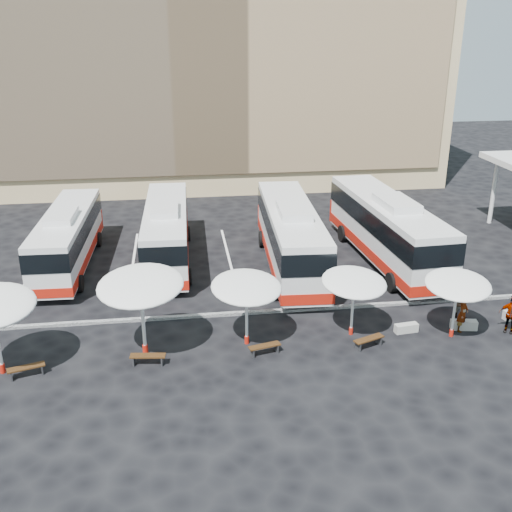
{
  "coord_description": "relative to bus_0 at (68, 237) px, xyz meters",
  "views": [
    {
      "loc": [
        -3.09,
        -26.86,
        13.97
      ],
      "look_at": [
        1.0,
        3.0,
        2.2
      ],
      "focal_mm": 42.0,
      "sensor_mm": 36.0,
      "label": 1
    }
  ],
  "objects": [
    {
      "name": "sunshade_2",
      "position": [
        9.57,
        -10.94,
        0.96
      ],
      "size": [
        3.82,
        3.86,
        3.37
      ],
      "rotation": [
        0.0,
        0.0,
        0.21
      ],
      "color": "silver",
      "rests_on": "ground"
    },
    {
      "name": "sunshade_4",
      "position": [
        19.33,
        -11.58,
        0.78
      ],
      "size": [
        3.59,
        3.62,
        3.16
      ],
      "rotation": [
        0.0,
        0.0,
        -0.21
      ],
      "color": "silver",
      "rests_on": "ground"
    },
    {
      "name": "conc_bench_1",
      "position": [
        20.24,
        -11.0,
        -1.67
      ],
      "size": [
        1.3,
        0.62,
        0.47
      ],
      "primitive_type": "cube",
      "rotation": [
        0.0,
        0.0,
        -0.17
      ],
      "color": "gray",
      "rests_on": "ground"
    },
    {
      "name": "bus_0",
      "position": [
        0.0,
        0.0,
        0.0
      ],
      "size": [
        3.02,
        11.81,
        3.72
      ],
      "rotation": [
        0.0,
        0.0,
        -0.03
      ],
      "color": "silver",
      "rests_on": "ground"
    },
    {
      "name": "bus_2",
      "position": [
        13.32,
        -2.06,
        0.23
      ],
      "size": [
        3.57,
        13.3,
        4.18
      ],
      "rotation": [
        0.0,
        0.0,
        -0.05
      ],
      "color": "silver",
      "rests_on": "ground"
    },
    {
      "name": "wood_bench_0",
      "position": [
        0.01,
        -12.45,
        -1.54
      ],
      "size": [
        1.57,
        0.84,
        0.47
      ],
      "rotation": [
        0.0,
        0.0,
        0.3
      ],
      "color": "black",
      "rests_on": "ground"
    },
    {
      "name": "bus_1",
      "position": [
        5.94,
        0.22,
        0.07
      ],
      "size": [
        3.04,
        12.2,
        3.85
      ],
      "rotation": [
        0.0,
        0.0,
        -0.02
      ],
      "color": "silver",
      "rests_on": "ground"
    },
    {
      "name": "sunshade_1",
      "position": [
        4.92,
        -11.22,
        1.46
      ],
      "size": [
        4.48,
        4.52,
        3.95
      ],
      "rotation": [
        0.0,
        0.0,
        -0.21
      ],
      "color": "silver",
      "rests_on": "ground"
    },
    {
      "name": "wood_bench_2",
      "position": [
        10.25,
        -12.01,
        -1.56
      ],
      "size": [
        1.52,
        0.74,
        0.45
      ],
      "rotation": [
        0.0,
        0.0,
        0.25
      ],
      "color": "black",
      "rests_on": "ground"
    },
    {
      "name": "sandstone_building",
      "position": [
        9.76,
        23.41,
        10.72
      ],
      "size": [
        42.0,
        18.25,
        29.6
      ],
      "color": "tan",
      "rests_on": "ground"
    },
    {
      "name": "passenger_2",
      "position": [
        22.26,
        -11.55,
        -0.97
      ],
      "size": [
        1.15,
        1.03,
        1.87
      ],
      "primitive_type": "imported",
      "rotation": [
        0.0,
        0.0,
        -0.65
      ],
      "color": "black",
      "rests_on": "ground"
    },
    {
      "name": "sunshade_3",
      "position": [
        14.64,
        -10.74,
        0.81
      ],
      "size": [
        3.67,
        3.7,
        3.19
      ],
      "rotation": [
        0.0,
        0.0,
        0.23
      ],
      "color": "silver",
      "rests_on": "ground"
    },
    {
      "name": "wood_bench_1",
      "position": [
        5.07,
        -12.2,
        -1.54
      ],
      "size": [
        1.58,
        0.6,
        0.47
      ],
      "rotation": [
        0.0,
        0.0,
        -0.12
      ],
      "color": "black",
      "rests_on": "ground"
    },
    {
      "name": "wood_bench_3",
      "position": [
        15.09,
        -12.05,
        -1.54
      ],
      "size": [
        1.57,
        0.94,
        0.47
      ],
      "rotation": [
        0.0,
        0.0,
        0.38
      ],
      "color": "black",
      "rests_on": "ground"
    },
    {
      "name": "bus_3",
      "position": [
        19.4,
        -1.72,
        0.3
      ],
      "size": [
        3.74,
        13.72,
        4.31
      ],
      "rotation": [
        0.0,
        0.0,
        0.06
      ],
      "color": "silver",
      "rests_on": "ground"
    },
    {
      "name": "bay_lines",
      "position": [
        9.76,
        -0.46,
        -1.9
      ],
      "size": [
        24.15,
        12.0,
        0.01
      ],
      "color": "white",
      "rests_on": "ground"
    },
    {
      "name": "ground",
      "position": [
        9.76,
        -8.46,
        -1.9
      ],
      "size": [
        120.0,
        120.0,
        0.0
      ],
      "primitive_type": "plane",
      "color": "black",
      "rests_on": "ground"
    },
    {
      "name": "passenger_0",
      "position": [
        20.04,
        -11.13,
        -0.95
      ],
      "size": [
        0.81,
        0.82,
        1.91
      ],
      "primitive_type": "imported",
      "rotation": [
        0.0,
        0.0,
        0.82
      ],
      "color": "black",
      "rests_on": "ground"
    },
    {
      "name": "passenger_1",
      "position": [
        20.62,
        -9.73,
        -1.04
      ],
      "size": [
        1.04,
        1.07,
        1.73
      ],
      "primitive_type": "imported",
      "rotation": [
        0.0,
        0.0,
        2.26
      ],
      "color": "black",
      "rests_on": "ground"
    },
    {
      "name": "curb_divider",
      "position": [
        9.76,
        -7.96,
        -1.83
      ],
      "size": [
        34.0,
        0.25,
        0.15
      ],
      "primitive_type": "cube",
      "color": "black",
      "rests_on": "ground"
    },
    {
      "name": "conc_bench_0",
      "position": [
        17.35,
        -10.89,
        -1.69
      ],
      "size": [
        1.18,
        0.52,
        0.43
      ],
      "primitive_type": "cube",
      "rotation": [
        0.0,
        0.0,
        0.12
      ],
      "color": "gray",
      "rests_on": "ground"
    }
  ]
}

